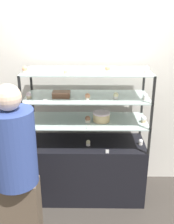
# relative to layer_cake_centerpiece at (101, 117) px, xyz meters

# --- Properties ---
(ground_plane) EXTENTS (20.00, 20.00, 0.00)m
(ground_plane) POSITION_rel_layer_cake_centerpiece_xyz_m (-0.16, 0.02, -1.08)
(ground_plane) COLOR #38332D
(back_wall) EXTENTS (8.00, 0.05, 2.60)m
(back_wall) POSITION_rel_layer_cake_centerpiece_xyz_m (-0.16, 0.44, 0.22)
(back_wall) COLOR silver
(back_wall) RESTS_ON ground_plane
(display_base) EXTENTS (1.37, 0.55, 0.73)m
(display_base) POSITION_rel_layer_cake_centerpiece_xyz_m (-0.16, 0.02, -0.71)
(display_base) COLOR black
(display_base) RESTS_ON ground_plane
(display_riser_lower) EXTENTS (1.37, 0.55, 0.29)m
(display_riser_lower) POSITION_rel_layer_cake_centerpiece_xyz_m (-0.16, 0.02, -0.07)
(display_riser_lower) COLOR black
(display_riser_lower) RESTS_ON display_base
(display_riser_middle) EXTENTS (1.37, 0.55, 0.29)m
(display_riser_middle) POSITION_rel_layer_cake_centerpiece_xyz_m (-0.16, 0.02, 0.22)
(display_riser_middle) COLOR black
(display_riser_middle) RESTS_ON display_riser_lower
(display_riser_upper) EXTENTS (1.37, 0.55, 0.29)m
(display_riser_upper) POSITION_rel_layer_cake_centerpiece_xyz_m (-0.16, 0.02, 0.51)
(display_riser_upper) COLOR black
(display_riser_upper) RESTS_ON display_riser_middle
(layer_cake_centerpiece) EXTENTS (0.20, 0.20, 0.11)m
(layer_cake_centerpiece) POSITION_rel_layer_cake_centerpiece_xyz_m (0.00, 0.00, 0.00)
(layer_cake_centerpiece) COLOR #DBBC84
(layer_cake_centerpiece) RESTS_ON display_riser_lower
(sheet_cake_frosted) EXTENTS (0.19, 0.14, 0.06)m
(sheet_cake_frosted) POSITION_rel_layer_cake_centerpiece_xyz_m (-0.45, -0.01, 0.27)
(sheet_cake_frosted) COLOR brown
(sheet_cake_frosted) RESTS_ON display_riser_middle
(cupcake_0) EXTENTS (0.05, 0.05, 0.07)m
(cupcake_0) POSITION_rel_layer_cake_centerpiece_xyz_m (-0.79, -0.10, -0.31)
(cupcake_0) COLOR white
(cupcake_0) RESTS_ON display_base
(cupcake_1) EXTENTS (0.05, 0.05, 0.07)m
(cupcake_1) POSITION_rel_layer_cake_centerpiece_xyz_m (-0.15, -0.05, -0.31)
(cupcake_1) COLOR white
(cupcake_1) RESTS_ON display_base
(cupcake_2) EXTENTS (0.05, 0.05, 0.07)m
(cupcake_2) POSITION_rel_layer_cake_centerpiece_xyz_m (0.46, -0.02, -0.31)
(cupcake_2) COLOR white
(cupcake_2) RESTS_ON display_base
(price_tag_0) EXTENTS (0.04, 0.00, 0.04)m
(price_tag_0) POSITION_rel_layer_cake_centerpiece_xyz_m (0.06, -0.23, -0.32)
(price_tag_0) COLOR white
(price_tag_0) RESTS_ON display_base
(cupcake_3) EXTENTS (0.06, 0.06, 0.08)m
(cupcake_3) POSITION_rel_layer_cake_centerpiece_xyz_m (-0.79, -0.06, -0.02)
(cupcake_3) COLOR white
(cupcake_3) RESTS_ON display_riser_lower
(cupcake_4) EXTENTS (0.06, 0.06, 0.08)m
(cupcake_4) POSITION_rel_layer_cake_centerpiece_xyz_m (-0.16, -0.04, -0.02)
(cupcake_4) COLOR beige
(cupcake_4) RESTS_ON display_riser_lower
(cupcake_5) EXTENTS (0.06, 0.06, 0.08)m
(cupcake_5) POSITION_rel_layer_cake_centerpiece_xyz_m (0.47, -0.03, -0.02)
(cupcake_5) COLOR #CCB28C
(cupcake_5) RESTS_ON display_riser_lower
(price_tag_1) EXTENTS (0.04, 0.00, 0.04)m
(price_tag_1) POSITION_rel_layer_cake_centerpiece_xyz_m (-0.14, -0.23, -0.03)
(price_tag_1) COLOR white
(price_tag_1) RESTS_ON display_riser_lower
(cupcake_6) EXTENTS (0.06, 0.06, 0.07)m
(cupcake_6) POSITION_rel_layer_cake_centerpiece_xyz_m (-0.79, -0.07, 0.27)
(cupcake_6) COLOR #CCB28C
(cupcake_6) RESTS_ON display_riser_middle
(cupcake_7) EXTENTS (0.06, 0.06, 0.07)m
(cupcake_7) POSITION_rel_layer_cake_centerpiece_xyz_m (-0.16, -0.11, 0.27)
(cupcake_7) COLOR beige
(cupcake_7) RESTS_ON display_riser_middle
(cupcake_8) EXTENTS (0.06, 0.06, 0.07)m
(cupcake_8) POSITION_rel_layer_cake_centerpiece_xyz_m (0.15, -0.07, 0.27)
(cupcake_8) COLOR white
(cupcake_8) RESTS_ON display_riser_middle
(cupcake_9) EXTENTS (0.06, 0.06, 0.07)m
(cupcake_9) POSITION_rel_layer_cake_centerpiece_xyz_m (0.46, -0.10, 0.27)
(cupcake_9) COLOR white
(cupcake_9) RESTS_ON display_riser_middle
(price_tag_2) EXTENTS (0.04, 0.00, 0.04)m
(price_tag_2) POSITION_rel_layer_cake_centerpiece_xyz_m (-0.59, -0.23, 0.26)
(price_tag_2) COLOR white
(price_tag_2) RESTS_ON display_riser_middle
(cupcake_10) EXTENTS (0.06, 0.06, 0.07)m
(cupcake_10) POSITION_rel_layer_cake_centerpiece_xyz_m (-0.80, -0.11, 0.56)
(cupcake_10) COLOR beige
(cupcake_10) RESTS_ON display_riser_upper
(cupcake_11) EXTENTS (0.06, 0.06, 0.07)m
(cupcake_11) POSITION_rel_layer_cake_centerpiece_xyz_m (-0.38, -0.11, 0.56)
(cupcake_11) COLOR #CCB28C
(cupcake_11) RESTS_ON display_riser_upper
(cupcake_12) EXTENTS (0.06, 0.06, 0.07)m
(cupcake_12) POSITION_rel_layer_cake_centerpiece_xyz_m (0.05, -0.08, 0.56)
(cupcake_12) COLOR beige
(cupcake_12) RESTS_ON display_riser_upper
(cupcake_13) EXTENTS (0.06, 0.06, 0.07)m
(cupcake_13) POSITION_rel_layer_cake_centerpiece_xyz_m (0.45, -0.09, 0.56)
(cupcake_13) COLOR beige
(cupcake_13) RESTS_ON display_riser_upper
(price_tag_3) EXTENTS (0.04, 0.00, 0.04)m
(price_tag_3) POSITION_rel_layer_cake_centerpiece_xyz_m (-0.27, -0.23, 0.54)
(price_tag_3) COLOR white
(price_tag_3) RESTS_ON display_riser_upper
(customer_figure) EXTENTS (0.39, 0.39, 1.66)m
(customer_figure) POSITION_rel_layer_cake_centerpiece_xyz_m (-0.78, -0.82, -0.19)
(customer_figure) COLOR brown
(customer_figure) RESTS_ON ground_plane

